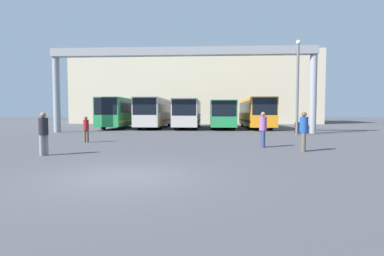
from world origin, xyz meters
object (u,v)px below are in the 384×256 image
bus_slot_1 (156,111)px  pedestrian_mid_left (44,133)px  bus_slot_0 (121,111)px  pedestrian_near_left (86,129)px  bus_slot_3 (222,113)px  lamp_post (298,83)px  bus_slot_2 (188,112)px  bus_slot_4 (255,111)px  pedestrian_far_center (304,130)px  tire_stack (301,128)px  pedestrian_near_right (263,129)px

bus_slot_1 → pedestrian_mid_left: 22.51m
bus_slot_0 → pedestrian_near_left: 16.56m
pedestrian_mid_left → bus_slot_3: bearing=8.5°
lamp_post → bus_slot_1: bearing=140.7°
bus_slot_2 → bus_slot_4: bus_slot_4 is taller
lamp_post → bus_slot_0: bearing=149.5°
bus_slot_2 → bus_slot_1: bearing=173.5°
bus_slot_2 → bus_slot_4: (7.65, 0.06, 0.08)m
bus_slot_3 → pedestrian_far_center: bearing=-81.5°
pedestrian_mid_left → tire_stack: bearing=-16.8°
bus_slot_1 → pedestrian_far_center: bus_slot_1 is taller
bus_slot_2 → pedestrian_near_left: 17.40m
bus_slot_1 → bus_slot_0: bearing=-168.8°
bus_slot_2 → lamp_post: (9.29, -10.30, 2.24)m
bus_slot_1 → bus_slot_3: (7.65, -0.82, -0.18)m
bus_slot_4 → tire_stack: bus_slot_4 is taller
bus_slot_0 → lamp_post: lamp_post is taller
pedestrian_near_right → lamp_post: size_ratio=0.25×
bus_slot_4 → pedestrian_near_right: bearing=-97.5°
pedestrian_near_right → pedestrian_far_center: pedestrian_far_center is taller
bus_slot_1 → bus_slot_2: bearing=-6.5°
tire_stack → lamp_post: lamp_post is taller
bus_slot_1 → pedestrian_near_right: bus_slot_1 is taller
bus_slot_4 → pedestrian_near_left: 20.97m
bus_slot_3 → pedestrian_near_left: bus_slot_3 is taller
bus_slot_0 → pedestrian_near_left: bus_slot_0 is taller
bus_slot_3 → pedestrian_far_center: 19.96m
bus_slot_1 → bus_slot_4: size_ratio=1.06×
bus_slot_0 → pedestrian_near_right: bearing=-54.9°
pedestrian_mid_left → bus_slot_0: bearing=37.8°
bus_slot_0 → pedestrian_near_right: 22.35m
pedestrian_far_center → bus_slot_0: bearing=-126.9°
pedestrian_mid_left → bus_slot_2: bearing=18.0°
bus_slot_0 → lamp_post: (16.94, -9.97, 2.15)m
pedestrian_near_left → bus_slot_1: bearing=80.7°
bus_slot_1 → pedestrian_near_left: 17.14m
pedestrian_near_right → tire_stack: bearing=151.0°
pedestrian_near_left → pedestrian_near_right: 10.36m
lamp_post → pedestrian_mid_left: bearing=-139.6°
bus_slot_4 → pedestrian_near_left: (-12.63, -16.70, -1.06)m
bus_slot_0 → bus_slot_4: size_ratio=0.93×
pedestrian_mid_left → tire_stack: pedestrian_mid_left is taller
bus_slot_4 → tire_stack: size_ratio=10.97×
pedestrian_mid_left → lamp_post: 18.41m
pedestrian_near_left → lamp_post: bearing=18.5°
pedestrian_near_right → pedestrian_mid_left: 10.31m
bus_slot_4 → lamp_post: bearing=-81.0°
bus_slot_3 → pedestrian_near_left: bearing=-118.5°
pedestrian_far_center → lamp_post: lamp_post is taller
bus_slot_0 → pedestrian_far_center: (14.43, -19.78, -0.93)m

